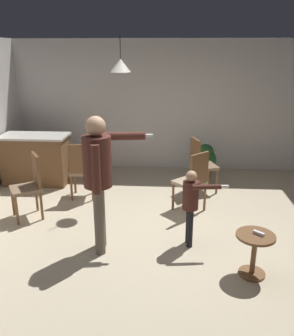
{
  "coord_description": "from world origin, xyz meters",
  "views": [
    {
      "loc": [
        0.15,
        -4.32,
        2.48
      ],
      "look_at": [
        -0.17,
        0.11,
        1.0
      ],
      "focal_mm": 37.95,
      "sensor_mm": 36.0,
      "label": 1
    }
  ],
  "objects_px": {
    "kitchen_counter": "(36,159)",
    "potted_plant_corner": "(205,159)",
    "dining_chair_by_counter": "(193,180)",
    "person_child": "(191,200)",
    "spare_remote_on_table": "(259,233)",
    "side_table_by_couch": "(254,250)",
    "person_adult": "(99,170)",
    "dining_chair_centre_back": "(30,184)",
    "dining_chair_near_wall": "(201,163)",
    "dining_chair_spare": "(82,169)"
  },
  "relations": [
    {
      "from": "kitchen_counter",
      "to": "dining_chair_spare",
      "type": "xyz_separation_m",
      "value": [
        1.07,
        -0.71,
        0.07
      ]
    },
    {
      "from": "potted_plant_corner",
      "to": "spare_remote_on_table",
      "type": "xyz_separation_m",
      "value": [
        0.31,
        -3.31,
        0.16
      ]
    },
    {
      "from": "person_child",
      "to": "potted_plant_corner",
      "type": "height_order",
      "value": "person_child"
    },
    {
      "from": "dining_chair_centre_back",
      "to": "dining_chair_by_counter",
      "type": "bearing_deg",
      "value": -114.13
    },
    {
      "from": "dining_chair_near_wall",
      "to": "spare_remote_on_table",
      "type": "xyz_separation_m",
      "value": [
        0.46,
        -2.53,
        -0.01
      ]
    },
    {
      "from": "person_child",
      "to": "potted_plant_corner",
      "type": "relative_size",
      "value": 1.5
    },
    {
      "from": "dining_chair_near_wall",
      "to": "potted_plant_corner",
      "type": "xyz_separation_m",
      "value": [
        0.15,
        0.78,
        -0.16
      ]
    },
    {
      "from": "dining_chair_centre_back",
      "to": "potted_plant_corner",
      "type": "height_order",
      "value": "dining_chair_centre_back"
    },
    {
      "from": "side_table_by_couch",
      "to": "person_child",
      "type": "relative_size",
      "value": 0.5
    },
    {
      "from": "person_adult",
      "to": "dining_chair_spare",
      "type": "height_order",
      "value": "person_adult"
    },
    {
      "from": "person_child",
      "to": "dining_chair_near_wall",
      "type": "distance_m",
      "value": 1.93
    },
    {
      "from": "side_table_by_couch",
      "to": "dining_chair_centre_back",
      "type": "distance_m",
      "value": 3.37
    },
    {
      "from": "kitchen_counter",
      "to": "potted_plant_corner",
      "type": "height_order",
      "value": "kitchen_counter"
    },
    {
      "from": "side_table_by_couch",
      "to": "person_adult",
      "type": "height_order",
      "value": "person_adult"
    },
    {
      "from": "dining_chair_by_counter",
      "to": "kitchen_counter",
      "type": "bearing_deg",
      "value": 114.49
    },
    {
      "from": "dining_chair_spare",
      "to": "potted_plant_corner",
      "type": "distance_m",
      "value": 2.54
    },
    {
      "from": "person_adult",
      "to": "dining_chair_by_counter",
      "type": "height_order",
      "value": "person_adult"
    },
    {
      "from": "person_child",
      "to": "spare_remote_on_table",
      "type": "relative_size",
      "value": 8.03
    },
    {
      "from": "dining_chair_near_wall",
      "to": "dining_chair_centre_back",
      "type": "xyz_separation_m",
      "value": [
        -2.67,
        -1.23,
        0.0
      ]
    },
    {
      "from": "kitchen_counter",
      "to": "person_adult",
      "type": "bearing_deg",
      "value": -53.72
    },
    {
      "from": "dining_chair_near_wall",
      "to": "dining_chair_spare",
      "type": "distance_m",
      "value": 2.11
    },
    {
      "from": "person_adult",
      "to": "spare_remote_on_table",
      "type": "relative_size",
      "value": 13.5
    },
    {
      "from": "kitchen_counter",
      "to": "dining_chair_by_counter",
      "type": "relative_size",
      "value": 1.26
    },
    {
      "from": "kitchen_counter",
      "to": "person_adult",
      "type": "distance_m",
      "value": 2.97
    },
    {
      "from": "potted_plant_corner",
      "to": "dining_chair_centre_back",
      "type": "bearing_deg",
      "value": -144.52
    },
    {
      "from": "dining_chair_spare",
      "to": "dining_chair_by_counter",
      "type": "bearing_deg",
      "value": -17.9
    },
    {
      "from": "dining_chair_spare",
      "to": "spare_remote_on_table",
      "type": "bearing_deg",
      "value": -44.94
    },
    {
      "from": "dining_chair_spare",
      "to": "spare_remote_on_table",
      "type": "relative_size",
      "value": 7.69
    },
    {
      "from": "kitchen_counter",
      "to": "dining_chair_near_wall",
      "type": "relative_size",
      "value": 1.26
    },
    {
      "from": "kitchen_counter",
      "to": "person_child",
      "type": "xyz_separation_m",
      "value": [
        2.87,
        -2.15,
        0.17
      ]
    },
    {
      "from": "person_adult",
      "to": "dining_chair_centre_back",
      "type": "xyz_separation_m",
      "value": [
        -1.26,
        0.87,
        -0.54
      ]
    },
    {
      "from": "kitchen_counter",
      "to": "potted_plant_corner",
      "type": "relative_size",
      "value": 1.81
    },
    {
      "from": "dining_chair_by_counter",
      "to": "spare_remote_on_table",
      "type": "bearing_deg",
      "value": -113.51
    },
    {
      "from": "dining_chair_by_counter",
      "to": "dining_chair_near_wall",
      "type": "xyz_separation_m",
      "value": [
        0.18,
        0.87,
        0.0
      ]
    },
    {
      "from": "person_child",
      "to": "dining_chair_near_wall",
      "type": "bearing_deg",
      "value": 165.31
    },
    {
      "from": "kitchen_counter",
      "to": "spare_remote_on_table",
      "type": "xyz_separation_m",
      "value": [
        3.59,
        -2.78,
        0.06
      ]
    },
    {
      "from": "side_table_by_couch",
      "to": "spare_remote_on_table",
      "type": "height_order",
      "value": "spare_remote_on_table"
    },
    {
      "from": "person_child",
      "to": "dining_chair_spare",
      "type": "bearing_deg",
      "value": -135.74
    },
    {
      "from": "kitchen_counter",
      "to": "person_child",
      "type": "height_order",
      "value": "person_child"
    },
    {
      "from": "side_table_by_couch",
      "to": "person_child",
      "type": "height_order",
      "value": "person_child"
    },
    {
      "from": "dining_chair_by_counter",
      "to": "spare_remote_on_table",
      "type": "xyz_separation_m",
      "value": [
        0.64,
        -1.66,
        -0.01
      ]
    },
    {
      "from": "dining_chair_centre_back",
      "to": "dining_chair_spare",
      "type": "xyz_separation_m",
      "value": [
        0.61,
        0.77,
        0.0
      ]
    },
    {
      "from": "dining_chair_by_counter",
      "to": "dining_chair_spare",
      "type": "distance_m",
      "value": 1.92
    },
    {
      "from": "kitchen_counter",
      "to": "person_child",
      "type": "bearing_deg",
      "value": -36.91
    },
    {
      "from": "potted_plant_corner",
      "to": "dining_chair_by_counter",
      "type": "bearing_deg",
      "value": -101.37
    },
    {
      "from": "kitchen_counter",
      "to": "dining_chair_centre_back",
      "type": "xyz_separation_m",
      "value": [
        0.46,
        -1.48,
        0.07
      ]
    },
    {
      "from": "dining_chair_centre_back",
      "to": "dining_chair_spare",
      "type": "height_order",
      "value": "same"
    },
    {
      "from": "potted_plant_corner",
      "to": "spare_remote_on_table",
      "type": "bearing_deg",
      "value": -84.61
    },
    {
      "from": "spare_remote_on_table",
      "to": "kitchen_counter",
      "type": "bearing_deg",
      "value": 142.31
    },
    {
      "from": "person_child",
      "to": "spare_remote_on_table",
      "type": "distance_m",
      "value": 0.96
    }
  ]
}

